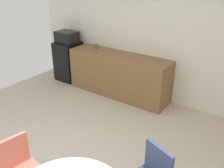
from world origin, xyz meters
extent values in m
cube|color=white|center=(0.00, 3.00, 1.30)|extent=(6.00, 0.10, 2.60)
cube|color=brown|center=(-0.67, 2.65, 0.45)|extent=(2.23, 0.60, 0.90)
cube|color=black|center=(-2.14, 2.65, 0.47)|extent=(0.54, 0.54, 0.93)
cube|color=black|center=(-2.14, 2.65, 1.06)|extent=(0.48, 0.38, 0.26)
cube|color=#384772|center=(1.25, 0.52, 0.64)|extent=(0.37, 0.17, 0.38)
cube|color=#DB7260|center=(-0.14, -0.28, 0.64)|extent=(0.10, 0.38, 0.38)
cylinder|color=#338C59|center=(-1.34, 2.75, 0.95)|extent=(0.08, 0.08, 0.09)
torus|color=#338C59|center=(-1.28, 2.75, 0.95)|extent=(0.06, 0.01, 0.06)
camera|label=1|loc=(2.01, -1.41, 2.47)|focal=39.52mm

